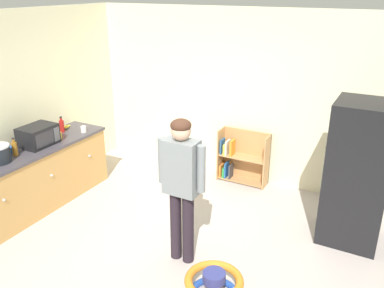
{
  "coord_description": "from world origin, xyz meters",
  "views": [
    {
      "loc": [
        2.16,
        -3.46,
        3.01
      ],
      "look_at": [
        -0.04,
        0.65,
        1.15
      ],
      "focal_mm": 37.7,
      "sensor_mm": 36.0,
      "label": 1
    }
  ],
  "objects_px": {
    "kitchen_counter": "(36,178)",
    "banana_bunch": "(67,127)",
    "blue_cup": "(13,149)",
    "standing_person": "(181,179)",
    "baby_walker": "(214,286)",
    "yellow_cup": "(59,135)",
    "amber_bottle": "(15,148)",
    "refrigerator": "(358,174)",
    "bookshelf": "(240,159)",
    "ketchup_bottle": "(62,126)",
    "white_cup": "(84,129)",
    "microwave": "(38,136)"
  },
  "relations": [
    {
      "from": "kitchen_counter",
      "to": "banana_bunch",
      "type": "height_order",
      "value": "banana_bunch"
    },
    {
      "from": "kitchen_counter",
      "to": "blue_cup",
      "type": "relative_size",
      "value": 24.62
    },
    {
      "from": "standing_person",
      "to": "baby_walker",
      "type": "relative_size",
      "value": 2.85
    },
    {
      "from": "banana_bunch",
      "to": "yellow_cup",
      "type": "height_order",
      "value": "yellow_cup"
    },
    {
      "from": "banana_bunch",
      "to": "amber_bottle",
      "type": "relative_size",
      "value": 0.63
    },
    {
      "from": "refrigerator",
      "to": "blue_cup",
      "type": "height_order",
      "value": "refrigerator"
    },
    {
      "from": "bookshelf",
      "to": "standing_person",
      "type": "bearing_deg",
      "value": -85.65
    },
    {
      "from": "bookshelf",
      "to": "baby_walker",
      "type": "relative_size",
      "value": 1.41
    },
    {
      "from": "amber_bottle",
      "to": "ketchup_bottle",
      "type": "height_order",
      "value": "same"
    },
    {
      "from": "standing_person",
      "to": "amber_bottle",
      "type": "relative_size",
      "value": 7.0
    },
    {
      "from": "amber_bottle",
      "to": "baby_walker",
      "type": "bearing_deg",
      "value": -4.29
    },
    {
      "from": "white_cup",
      "to": "yellow_cup",
      "type": "relative_size",
      "value": 1.0
    },
    {
      "from": "standing_person",
      "to": "banana_bunch",
      "type": "distance_m",
      "value": 2.75
    },
    {
      "from": "baby_walker",
      "to": "microwave",
      "type": "distance_m",
      "value": 3.21
    },
    {
      "from": "baby_walker",
      "to": "banana_bunch",
      "type": "bearing_deg",
      "value": 157.21
    },
    {
      "from": "kitchen_counter",
      "to": "white_cup",
      "type": "relative_size",
      "value": 24.62
    },
    {
      "from": "baby_walker",
      "to": "amber_bottle",
      "type": "xyz_separation_m",
      "value": [
        -3.01,
        0.23,
        0.84
      ]
    },
    {
      "from": "blue_cup",
      "to": "banana_bunch",
      "type": "bearing_deg",
      "value": 94.16
    },
    {
      "from": "banana_bunch",
      "to": "yellow_cup",
      "type": "bearing_deg",
      "value": -60.09
    },
    {
      "from": "kitchen_counter",
      "to": "white_cup",
      "type": "xyz_separation_m",
      "value": [
        0.18,
        0.83,
        0.5
      ]
    },
    {
      "from": "microwave",
      "to": "white_cup",
      "type": "height_order",
      "value": "microwave"
    },
    {
      "from": "standing_person",
      "to": "amber_bottle",
      "type": "distance_m",
      "value": 2.41
    },
    {
      "from": "bookshelf",
      "to": "banana_bunch",
      "type": "bearing_deg",
      "value": -151.89
    },
    {
      "from": "bookshelf",
      "to": "white_cup",
      "type": "relative_size",
      "value": 8.95
    },
    {
      "from": "standing_person",
      "to": "ketchup_bottle",
      "type": "bearing_deg",
      "value": 163.09
    },
    {
      "from": "kitchen_counter",
      "to": "refrigerator",
      "type": "xyz_separation_m",
      "value": [
        4.06,
        1.28,
        0.44
      ]
    },
    {
      "from": "amber_bottle",
      "to": "ketchup_bottle",
      "type": "xyz_separation_m",
      "value": [
        -0.12,
        0.95,
        0.0
      ]
    },
    {
      "from": "microwave",
      "to": "bookshelf",
      "type": "bearing_deg",
      "value": 41.62
    },
    {
      "from": "amber_bottle",
      "to": "ketchup_bottle",
      "type": "relative_size",
      "value": 1.0
    },
    {
      "from": "refrigerator",
      "to": "baby_walker",
      "type": "relative_size",
      "value": 2.95
    },
    {
      "from": "refrigerator",
      "to": "yellow_cup",
      "type": "distance_m",
      "value": 4.1
    },
    {
      "from": "microwave",
      "to": "yellow_cup",
      "type": "xyz_separation_m",
      "value": [
        0.05,
        0.33,
        -0.09
      ]
    },
    {
      "from": "bookshelf",
      "to": "ketchup_bottle",
      "type": "height_order",
      "value": "ketchup_bottle"
    },
    {
      "from": "amber_bottle",
      "to": "white_cup",
      "type": "height_order",
      "value": "amber_bottle"
    },
    {
      "from": "refrigerator",
      "to": "microwave",
      "type": "bearing_deg",
      "value": -164.31
    },
    {
      "from": "ketchup_bottle",
      "to": "yellow_cup",
      "type": "height_order",
      "value": "ketchup_bottle"
    },
    {
      "from": "microwave",
      "to": "yellow_cup",
      "type": "height_order",
      "value": "microwave"
    },
    {
      "from": "blue_cup",
      "to": "yellow_cup",
      "type": "distance_m",
      "value": 0.7
    },
    {
      "from": "white_cup",
      "to": "blue_cup",
      "type": "bearing_deg",
      "value": -104.83
    },
    {
      "from": "ketchup_bottle",
      "to": "refrigerator",
      "type": "bearing_deg",
      "value": 8.15
    },
    {
      "from": "kitchen_counter",
      "to": "ketchup_bottle",
      "type": "bearing_deg",
      "value": 98.81
    },
    {
      "from": "microwave",
      "to": "standing_person",
      "type": "bearing_deg",
      "value": -5.25
    },
    {
      "from": "standing_person",
      "to": "white_cup",
      "type": "bearing_deg",
      "value": 157.7
    },
    {
      "from": "standing_person",
      "to": "microwave",
      "type": "height_order",
      "value": "standing_person"
    },
    {
      "from": "standing_person",
      "to": "blue_cup",
      "type": "relative_size",
      "value": 18.13
    },
    {
      "from": "kitchen_counter",
      "to": "bookshelf",
      "type": "bearing_deg",
      "value": 43.57
    },
    {
      "from": "amber_bottle",
      "to": "yellow_cup",
      "type": "bearing_deg",
      "value": 87.29
    },
    {
      "from": "bookshelf",
      "to": "blue_cup",
      "type": "distance_m",
      "value": 3.37
    },
    {
      "from": "bookshelf",
      "to": "yellow_cup",
      "type": "xyz_separation_m",
      "value": [
        -2.2,
        -1.67,
        0.57
      ]
    },
    {
      "from": "kitchen_counter",
      "to": "white_cup",
      "type": "bearing_deg",
      "value": 77.5
    }
  ]
}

